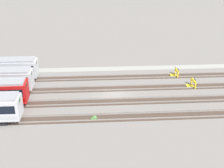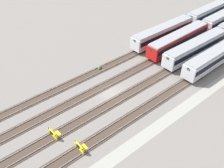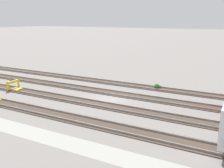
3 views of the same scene
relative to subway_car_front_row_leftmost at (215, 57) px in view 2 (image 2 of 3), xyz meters
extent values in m
plane|color=gray|center=(-21.36, 6.77, -2.04)|extent=(400.00, 400.00, 0.00)
cube|color=#9E9E93|center=(-21.36, -4.03, -2.04)|extent=(54.00, 2.00, 0.01)
cube|color=#47382D|center=(-21.36, 0.02, -2.01)|extent=(90.00, 2.23, 0.06)
cube|color=gray|center=(-21.36, 0.74, -1.90)|extent=(90.00, 0.07, 0.15)
cube|color=gray|center=(-21.36, -0.70, -1.90)|extent=(90.00, 0.07, 0.15)
cube|color=#47382D|center=(-21.36, 4.52, -2.01)|extent=(90.00, 2.24, 0.06)
cube|color=gray|center=(-21.36, 5.24, -1.90)|extent=(90.00, 0.07, 0.15)
cube|color=gray|center=(-21.36, 3.80, -1.90)|extent=(90.00, 0.07, 0.15)
cube|color=#47382D|center=(-21.36, 9.02, -2.01)|extent=(90.00, 2.24, 0.06)
cube|color=gray|center=(-21.36, 9.74, -1.90)|extent=(90.00, 0.07, 0.15)
cube|color=gray|center=(-21.36, 8.30, -1.90)|extent=(90.00, 0.07, 0.15)
cube|color=#47382D|center=(-21.36, 13.52, -2.01)|extent=(90.00, 2.23, 0.06)
cube|color=gray|center=(-21.36, 14.24, -1.90)|extent=(90.00, 0.07, 0.15)
cube|color=gray|center=(-21.36, 12.80, -1.90)|extent=(90.00, 0.07, 0.15)
cube|color=silver|center=(0.00, 0.00, 0.01)|extent=(18.02, 2.90, 2.70)
cube|color=black|center=(0.00, 0.00, 0.33)|extent=(17.30, 2.93, 1.08)
cube|color=#B2B5BA|center=(0.00, 0.00, -0.75)|extent=(17.66, 2.93, 0.54)
cube|color=#999BA0|center=(0.00, 0.00, 1.51)|extent=(17.47, 2.62, 0.30)
cube|color=#1E843D|center=(-8.96, -0.05, 1.01)|extent=(0.08, 0.70, 0.56)
cube|color=black|center=(-5.58, -0.03, -1.69)|extent=(3.61, 2.26, 0.70)
cube|color=#1E843D|center=(9.80, 8.81, 1.01)|extent=(0.09, 0.70, 0.56)
cube|color=black|center=(13.18, 8.88, -1.69)|extent=(3.64, 2.31, 0.70)
cube|color=silver|center=(19.15, 13.51, 0.01)|extent=(18.05, 3.16, 2.70)
cube|color=black|center=(19.15, 13.51, 0.33)|extent=(17.33, 3.19, 1.08)
cube|color=#B2B5BA|center=(19.15, 13.51, -0.75)|extent=(17.69, 3.18, 0.54)
cube|color=#999BA0|center=(19.15, 13.51, 1.51)|extent=(17.51, 2.87, 0.30)
cube|color=#1E843D|center=(10.20, 13.33, 1.01)|extent=(0.09, 0.70, 0.56)
cube|color=black|center=(24.73, 13.62, -1.69)|extent=(3.64, 2.31, 0.70)
cube|color=black|center=(13.58, 13.40, -1.69)|extent=(3.64, 2.31, 0.70)
cube|color=silver|center=(0.00, 4.56, 0.01)|extent=(18.04, 3.09, 2.70)
cube|color=black|center=(0.00, 4.56, 0.33)|extent=(17.32, 3.12, 1.08)
cube|color=#B2B5BA|center=(0.00, 4.56, -0.75)|extent=(17.68, 3.11, 0.54)
cube|color=#999BA0|center=(0.00, 4.56, 1.51)|extent=(17.50, 2.80, 0.30)
cube|color=#1E843D|center=(8.96, 4.41, 1.01)|extent=(0.09, 0.70, 0.56)
cube|color=#1E843D|center=(-8.96, 4.70, 1.01)|extent=(0.09, 0.70, 0.56)
cube|color=black|center=(5.58, 4.47, -1.69)|extent=(3.64, 2.30, 0.70)
cube|color=black|center=(-5.58, 4.65, -1.69)|extent=(3.64, 2.30, 0.70)
cube|color=#B71414|center=(0.00, 9.05, 0.01)|extent=(18.05, 3.15, 2.70)
cube|color=black|center=(0.00, 9.05, 0.33)|extent=(17.33, 3.18, 1.08)
cube|color=#A80505|center=(0.00, 9.05, -0.75)|extent=(17.69, 3.17, 0.54)
cube|color=#999BA0|center=(0.00, 9.05, 1.51)|extent=(17.51, 2.86, 0.30)
cube|color=#1E843D|center=(8.96, 9.23, 1.01)|extent=(0.09, 0.70, 0.56)
cube|color=#1E843D|center=(-8.96, 8.88, 1.01)|extent=(0.09, 0.70, 0.56)
cube|color=black|center=(5.58, 9.16, -1.69)|extent=(3.64, 2.31, 0.70)
cube|color=black|center=(-5.58, 8.94, -1.69)|extent=(3.64, 2.31, 0.70)
cube|color=silver|center=(0.00, 13.53, 0.01)|extent=(18.02, 2.93, 2.70)
cube|color=black|center=(0.00, 13.53, 0.33)|extent=(17.30, 2.97, 1.08)
cube|color=#B2B5BA|center=(0.00, 13.53, -0.75)|extent=(17.66, 2.96, 0.54)
cube|color=#999BA0|center=(0.00, 13.53, 1.51)|extent=(17.48, 2.65, 0.30)
cube|color=#1E843D|center=(8.96, 13.46, 1.01)|extent=(0.09, 0.70, 0.56)
cube|color=#1E843D|center=(-8.96, 13.59, 1.01)|extent=(0.09, 0.70, 0.56)
cube|color=black|center=(5.58, 13.49, -1.69)|extent=(3.62, 2.27, 0.70)
cube|color=black|center=(-5.58, 13.57, -1.69)|extent=(3.62, 2.27, 0.70)
cube|color=#1E843D|center=(10.15, 4.74, 1.01)|extent=(0.09, 0.70, 0.56)
cube|color=yellow|center=(-32.66, 0.92, -1.46)|extent=(0.18, 0.18, 1.15)
cube|color=yellow|center=(-32.69, -0.88, -1.46)|extent=(0.18, 0.18, 1.15)
cube|color=yellow|center=(-32.68, 0.02, -1.04)|extent=(0.27, 2.00, 0.30)
cube|color=yellow|center=(-32.13, 0.01, -1.95)|extent=(1.11, 1.09, 0.18)
cube|color=black|center=(-32.86, 0.02, -1.04)|extent=(0.13, 0.60, 0.44)
cube|color=yellow|center=(-34.27, 5.42, -1.46)|extent=(0.19, 0.19, 1.15)
cube|color=yellow|center=(-34.18, 3.62, -1.46)|extent=(0.19, 0.19, 1.15)
cube|color=yellow|center=(-34.22, 4.52, -1.04)|extent=(0.34, 2.01, 0.30)
cube|color=yellow|center=(-33.67, 4.55, -1.95)|extent=(1.15, 1.13, 0.18)
cube|color=black|center=(-34.40, 4.51, -1.04)|extent=(0.15, 0.61, 0.44)
sphere|color=#4C7F3D|center=(-18.28, 13.91, -1.76)|extent=(0.64, 0.64, 0.64)
sphere|color=#4C7F3D|center=(-17.98, 14.03, -1.86)|extent=(0.44, 0.44, 0.44)
sphere|color=#4C7F3D|center=(-18.50, 13.73, -1.90)|extent=(0.36, 0.36, 0.36)
camera|label=1|loc=(-18.32, 49.02, 18.87)|focal=50.00mm
camera|label=2|loc=(-44.09, -20.35, 27.54)|focal=42.00mm
camera|label=3|loc=(-7.64, -17.90, 6.88)|focal=42.00mm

